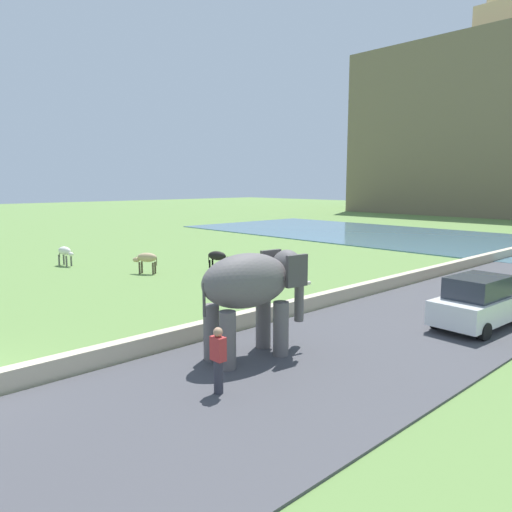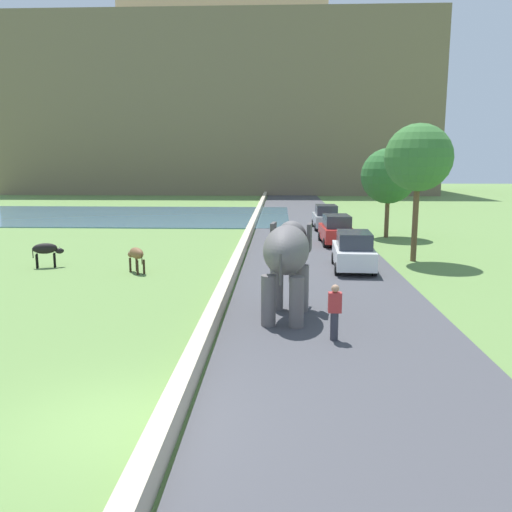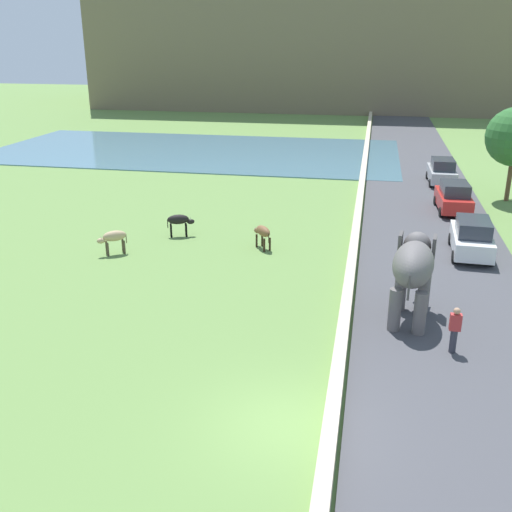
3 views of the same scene
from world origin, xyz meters
name	(u,v)px [view 1 (image 1 of 3)]	position (x,y,z in m)	size (l,w,h in m)	color
road_surface	(494,294)	(5.00, 20.00, 0.03)	(7.00, 120.00, 0.06)	#424247
barrier_wall	(393,282)	(1.20, 18.00, 0.29)	(0.40, 110.00, 0.57)	beige
lake	(367,233)	(-14.00, 38.14, 0.04)	(36.00, 18.00, 0.08)	slate
elephant	(253,287)	(3.46, 7.05, 2.04)	(1.75, 3.55, 2.99)	#605B5B
person_beside_elephant	(218,359)	(4.73, 4.78, 0.87)	(0.36, 0.22, 1.63)	#33333D
car_white	(479,302)	(6.57, 14.53, 0.90)	(1.94, 4.08, 1.80)	white
cow_brown	(261,270)	(-3.16, 13.62, 0.84)	(1.14, 1.29, 1.15)	brown
cow_black	(218,257)	(-7.69, 14.68, 0.84)	(1.41, 0.81, 1.15)	black
cow_white	(65,252)	(-15.40, 9.30, 0.84)	(1.42, 0.63, 1.15)	silver
cow_tan	(146,259)	(-9.87, 11.48, 0.84)	(1.32, 1.09, 1.15)	tan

